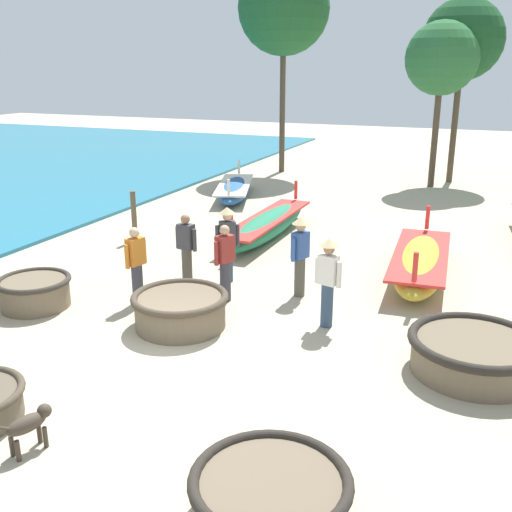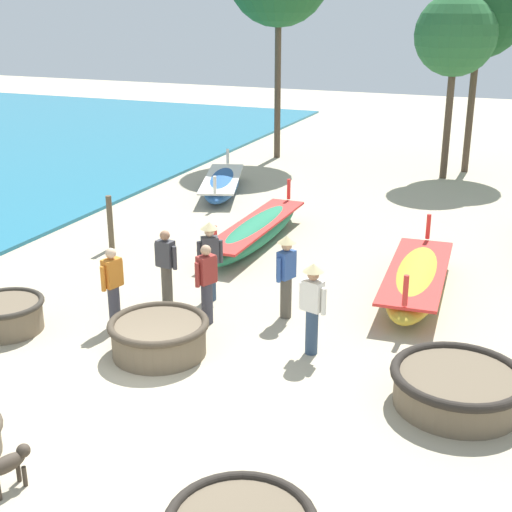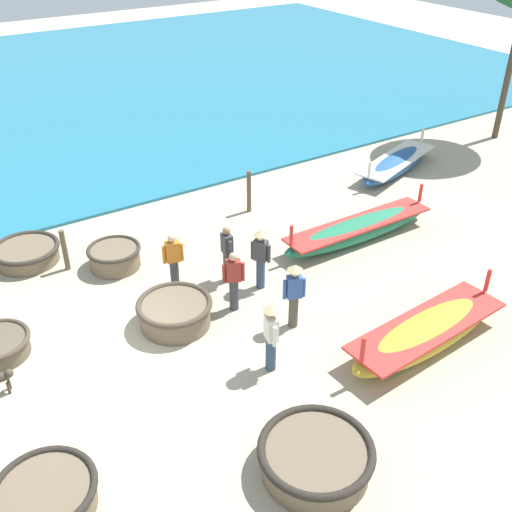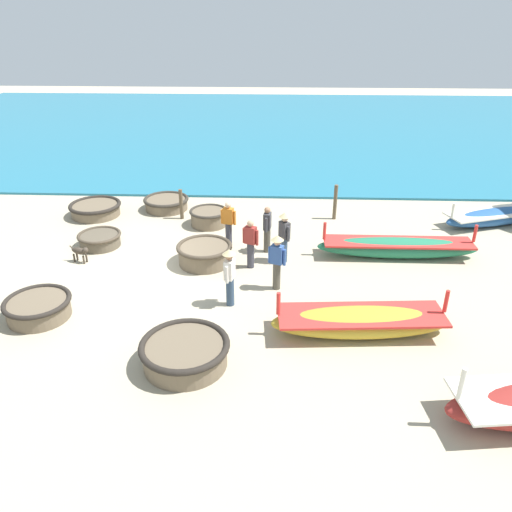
{
  "view_description": "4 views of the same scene",
  "coord_description": "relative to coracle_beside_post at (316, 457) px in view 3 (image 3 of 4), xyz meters",
  "views": [
    {
      "loc": [
        4.43,
        -6.92,
        4.55
      ],
      "look_at": [
        0.2,
        3.32,
        0.99
      ],
      "focal_mm": 42.0,
      "sensor_mm": 36.0,
      "label": 1
    },
    {
      "loc": [
        5.16,
        -7.87,
        5.81
      ],
      "look_at": [
        0.25,
        4.03,
        1.19
      ],
      "focal_mm": 50.0,
      "sensor_mm": 36.0,
      "label": 2
    },
    {
      "loc": [
        9.64,
        -2.57,
        8.72
      ],
      "look_at": [
        -0.72,
        4.05,
        1.07
      ],
      "focal_mm": 42.0,
      "sensor_mm": 36.0,
      "label": 3
    },
    {
      "loc": [
        13.34,
        4.0,
        7.24
      ],
      "look_at": [
        0.44,
        3.45,
        0.82
      ],
      "focal_mm": 35.0,
      "sensor_mm": 36.0,
      "label": 4
    }
  ],
  "objects": [
    {
      "name": "ground_plane",
      "position": [
        -4.37,
        -2.02,
        -0.33
      ],
      "size": [
        80.0,
        80.0,
        0.0
      ],
      "primitive_type": "plane",
      "color": "tan"
    },
    {
      "name": "sea",
      "position": [
        -25.09,
        1.98,
        -0.28
      ],
      "size": [
        28.0,
        52.0,
        0.1
      ],
      "primitive_type": "cube",
      "color": "teal",
      "rests_on": "ground"
    },
    {
      "name": "coracle_beside_post",
      "position": [
        0.0,
        0.0,
        0.0
      ],
      "size": [
        2.04,
        2.04,
        0.6
      ],
      "color": "brown",
      "rests_on": "ground"
    },
    {
      "name": "coracle_far_right",
      "position": [
        -8.11,
        -0.5,
        -0.01
      ],
      "size": [
        1.42,
        1.42,
        0.6
      ],
      "color": "brown",
      "rests_on": "ground"
    },
    {
      "name": "coracle_front_left",
      "position": [
        -9.66,
        -2.41,
        -0.06
      ],
      "size": [
        1.79,
        1.79,
        0.49
      ],
      "color": "brown",
      "rests_on": "ground"
    },
    {
      "name": "coracle_front_right",
      "position": [
        -5.02,
        -0.23,
        0.02
      ],
      "size": [
        1.76,
        1.76,
        0.64
      ],
      "color": "brown",
      "rests_on": "ground"
    },
    {
      "name": "coracle_upturned",
      "position": [
        -1.76,
        -4.14,
        -0.03
      ],
      "size": [
        1.72,
        1.72,
        0.54
      ],
      "color": "brown",
      "rests_on": "ground"
    },
    {
      "name": "long_boat_blue_hull",
      "position": [
        -8.69,
        10.23,
        -0.03
      ],
      "size": [
        2.42,
        4.47,
        1.02
      ],
      "color": "#285693",
      "rests_on": "ground"
    },
    {
      "name": "long_boat_red_hull",
      "position": [
        -5.73,
        5.92,
        0.01
      ],
      "size": [
        0.95,
        5.15,
        1.15
      ],
      "color": "#237551",
      "rests_on": "ground"
    },
    {
      "name": "long_boat_green_hull",
      "position": [
        -1.38,
        4.11,
        0.02
      ],
      "size": [
        1.44,
        4.49,
        1.19
      ],
      "color": "gold",
      "rests_on": "ground"
    },
    {
      "name": "fisherman_crouching",
      "position": [
        -5.94,
        1.71,
        0.51
      ],
      "size": [
        0.53,
        0.27,
        1.57
      ],
      "color": "#4C473D",
      "rests_on": "ground"
    },
    {
      "name": "fisherman_by_coracle",
      "position": [
        -4.8,
        1.23,
        0.51
      ],
      "size": [
        0.34,
        0.49,
        1.57
      ],
      "color": "#383842",
      "rests_on": "ground"
    },
    {
      "name": "fisherman_hauling",
      "position": [
        -2.57,
        0.79,
        0.63
      ],
      "size": [
        0.52,
        0.36,
        1.67
      ],
      "color": "#2D425B",
      "rests_on": "ground"
    },
    {
      "name": "fisherman_standing_left",
      "position": [
        -6.34,
        0.41,
        0.51
      ],
      "size": [
        0.3,
        0.52,
        1.57
      ],
      "color": "#383842",
      "rests_on": "ground"
    },
    {
      "name": "fisherman_standing_right",
      "position": [
        -5.23,
        2.26,
        0.63
      ],
      "size": [
        0.45,
        0.37,
        1.67
      ],
      "color": "#2D425B",
      "rests_on": "ground"
    },
    {
      "name": "fisherman_with_hat",
      "position": [
        -3.51,
        2.04,
        0.63
      ],
      "size": [
        0.36,
        0.5,
        1.67
      ],
      "color": "#4C473D",
      "rests_on": "ground"
    },
    {
      "name": "mooring_post_shoreline",
      "position": [
        -8.69,
        -1.61,
        0.25
      ],
      "size": [
        0.14,
        0.14,
        1.17
      ],
      "primitive_type": "cylinder",
      "color": "brown",
      "rests_on": "ground"
    },
    {
      "name": "mooring_post_inland",
      "position": [
        -8.91,
        4.22,
        0.35
      ],
      "size": [
        0.14,
        0.14,
        1.35
      ],
      "primitive_type": "cylinder",
      "color": "brown",
      "rests_on": "ground"
    }
  ]
}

